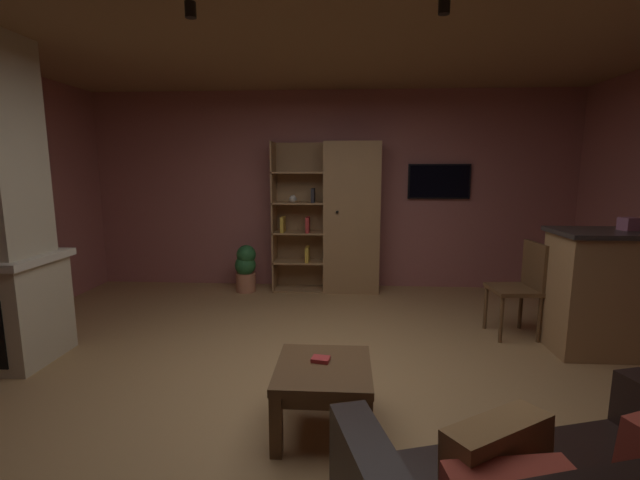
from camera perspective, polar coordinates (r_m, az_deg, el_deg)
floor at (r=3.40m, az=-0.43°, el=-19.07°), size 6.47×5.78×0.02m
wall_back at (r=5.92m, az=1.50°, el=6.53°), size 6.59×0.06×2.63m
ceiling at (r=3.16m, az=-0.50°, el=28.48°), size 6.47×5.78×0.02m
window_pane_back at (r=5.91m, az=-2.40°, el=6.67°), size 0.76×0.01×0.72m
bookshelf_cabinet at (r=5.67m, az=3.23°, el=2.85°), size 1.39×0.41×1.95m
tissue_box at (r=4.53m, az=35.59°, el=1.73°), size 0.14×0.14×0.11m
coffee_table at (r=2.78m, az=0.45°, el=-17.87°), size 0.58×0.63×0.42m
table_book_0 at (r=2.79m, az=0.09°, el=-15.48°), size 0.12×0.10×0.03m
dining_chair at (r=4.60m, az=25.13°, el=-5.11°), size 0.46×0.46×0.92m
potted_floor_plant at (r=5.78m, az=-9.78°, el=-3.57°), size 0.28×0.29×0.63m
wall_mounted_tv at (r=5.97m, az=15.44°, el=7.47°), size 0.81×0.06×0.46m
track_light_spot_1 at (r=3.08m, az=-16.74°, el=27.09°), size 0.07×0.07×0.09m
track_light_spot_2 at (r=3.01m, az=16.09°, el=27.54°), size 0.07×0.07×0.09m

